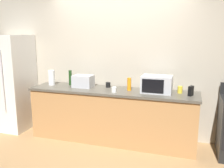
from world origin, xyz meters
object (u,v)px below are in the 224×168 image
at_px(refrigerator, 11,83).
at_px(toaster_oven, 83,81).
at_px(bottle_wine, 70,78).
at_px(mug_yellow, 180,90).
at_px(microwave, 157,84).
at_px(cordless_phone, 191,91).
at_px(mug_black, 108,85).
at_px(paper_towel_roll, 52,78).
at_px(mug_white, 114,90).
at_px(bottle_dish_soap, 129,84).

xyz_separation_m(refrigerator, toaster_oven, (1.50, 0.06, 0.10)).
relative_size(bottle_wine, mug_yellow, 2.47).
relative_size(microwave, cordless_phone, 3.20).
relative_size(refrigerator, mug_black, 20.64).
xyz_separation_m(paper_towel_roll, mug_yellow, (2.28, 0.06, -0.08)).
height_order(microwave, mug_white, microwave).
relative_size(toaster_oven, paper_towel_roll, 1.26).
xyz_separation_m(toaster_oven, paper_towel_roll, (-0.63, -0.01, 0.03)).
bearing_deg(cordless_phone, paper_towel_roll, -159.28).
distance_m(refrigerator, toaster_oven, 1.50).
relative_size(paper_towel_roll, mug_white, 3.14).
bearing_deg(mug_yellow, bottle_wine, 178.90).
height_order(toaster_oven, mug_yellow, toaster_oven).
height_order(mug_white, mug_black, mug_black).
distance_m(toaster_oven, mug_yellow, 1.65).
relative_size(cordless_phone, bottle_wine, 0.55).
bearing_deg(mug_black, refrigerator, -174.77).
bearing_deg(mug_black, bottle_dish_soap, -17.50).
relative_size(cordless_phone, mug_yellow, 1.36).
bearing_deg(bottle_wine, mug_yellow, -1.10).
relative_size(microwave, paper_towel_roll, 1.78).
bearing_deg(toaster_oven, mug_white, -18.81).
height_order(bottle_wine, bottle_dish_soap, bottle_wine).
bearing_deg(paper_towel_roll, mug_white, -9.30).
height_order(toaster_oven, mug_white, toaster_oven).
xyz_separation_m(toaster_oven, mug_white, (0.64, -0.22, -0.06)).
distance_m(refrigerator, bottle_wine, 1.22).
xyz_separation_m(microwave, bottle_dish_soap, (-0.45, -0.00, -0.03)).
relative_size(cordless_phone, bottle_dish_soap, 0.70).
xyz_separation_m(paper_towel_roll, cordless_phone, (2.44, -0.06, -0.06)).
relative_size(microwave, toaster_oven, 1.41).
height_order(mug_white, mug_yellow, mug_yellow).
relative_size(cordless_phone, mug_white, 1.74).
relative_size(bottle_wine, mug_white, 3.16).
height_order(cordless_phone, mug_yellow, cordless_phone).
bearing_deg(paper_towel_roll, microwave, -0.07).
bearing_deg(paper_towel_roll, toaster_oven, 0.91).
xyz_separation_m(bottle_dish_soap, mug_black, (-0.41, 0.13, -0.06)).
bearing_deg(bottle_wine, paper_towel_roll, -163.06).
xyz_separation_m(cordless_phone, bottle_wine, (-2.11, 0.16, 0.06)).
relative_size(microwave, bottle_dish_soap, 2.25).
bearing_deg(mug_white, toaster_oven, 161.19).
height_order(refrigerator, microwave, refrigerator).
bearing_deg(refrigerator, microwave, 0.99).
bearing_deg(refrigerator, bottle_wine, 7.15).
bearing_deg(mug_black, mug_yellow, -2.93).
bearing_deg(toaster_oven, paper_towel_roll, -179.09).
distance_m(toaster_oven, mug_black, 0.44).
height_order(toaster_oven, mug_black, toaster_oven).
height_order(microwave, mug_yellow, microwave).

